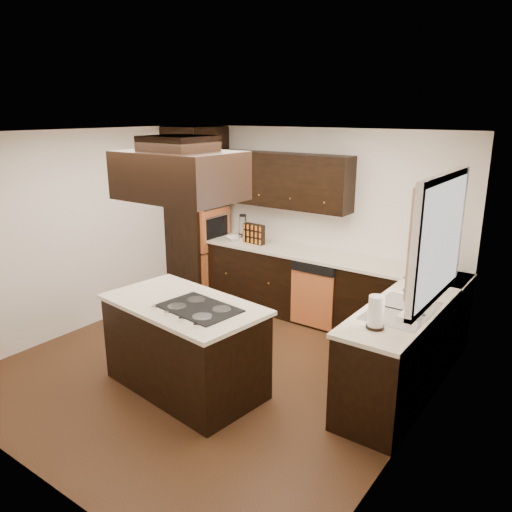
% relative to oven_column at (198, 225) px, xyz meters
% --- Properties ---
extents(floor, '(4.20, 4.20, 0.02)m').
position_rel_oven_column_xyz_m(floor, '(1.78, -1.71, -1.07)').
color(floor, brown).
rests_on(floor, ground).
extents(ceiling, '(4.20, 4.20, 0.02)m').
position_rel_oven_column_xyz_m(ceiling, '(1.78, -1.71, 1.45)').
color(ceiling, white).
rests_on(ceiling, ground).
extents(wall_back, '(4.20, 0.02, 2.50)m').
position_rel_oven_column_xyz_m(wall_back, '(1.78, 0.40, 0.19)').
color(wall_back, white).
rests_on(wall_back, ground).
extents(wall_front, '(4.20, 0.02, 2.50)m').
position_rel_oven_column_xyz_m(wall_front, '(1.78, -3.81, 0.19)').
color(wall_front, white).
rests_on(wall_front, ground).
extents(wall_left, '(0.02, 4.20, 2.50)m').
position_rel_oven_column_xyz_m(wall_left, '(-0.33, -1.71, 0.19)').
color(wall_left, white).
rests_on(wall_left, ground).
extents(wall_right, '(0.02, 4.20, 2.50)m').
position_rel_oven_column_xyz_m(wall_right, '(3.88, -1.71, 0.19)').
color(wall_right, white).
rests_on(wall_right, ground).
extents(oven_column, '(0.65, 0.75, 2.12)m').
position_rel_oven_column_xyz_m(oven_column, '(0.00, 0.00, 0.00)').
color(oven_column, black).
rests_on(oven_column, floor).
extents(wall_oven_face, '(0.05, 0.62, 0.78)m').
position_rel_oven_column_xyz_m(wall_oven_face, '(0.35, 0.00, 0.06)').
color(wall_oven_face, orange).
rests_on(wall_oven_face, oven_column).
extents(base_cabinets_back, '(2.93, 0.60, 0.88)m').
position_rel_oven_column_xyz_m(base_cabinets_back, '(1.81, 0.09, -0.62)').
color(base_cabinets_back, black).
rests_on(base_cabinets_back, floor).
extents(base_cabinets_right, '(0.60, 2.40, 0.88)m').
position_rel_oven_column_xyz_m(base_cabinets_right, '(3.58, -0.80, -0.62)').
color(base_cabinets_right, black).
rests_on(base_cabinets_right, floor).
extents(countertop_back, '(2.93, 0.63, 0.04)m').
position_rel_oven_column_xyz_m(countertop_back, '(1.81, 0.08, -0.16)').
color(countertop_back, '#F0E5C8').
rests_on(countertop_back, base_cabinets_back).
extents(countertop_right, '(0.63, 2.40, 0.04)m').
position_rel_oven_column_xyz_m(countertop_right, '(3.56, -0.80, -0.16)').
color(countertop_right, '#F0E5C8').
rests_on(countertop_right, base_cabinets_right).
extents(upper_cabinets, '(2.00, 0.34, 0.72)m').
position_rel_oven_column_xyz_m(upper_cabinets, '(1.34, 0.23, 0.75)').
color(upper_cabinets, black).
rests_on(upper_cabinets, wall_back).
extents(dishwasher_front, '(0.60, 0.05, 0.72)m').
position_rel_oven_column_xyz_m(dishwasher_front, '(2.10, -0.20, -0.66)').
color(dishwasher_front, orange).
rests_on(dishwasher_front, floor).
extents(window_frame, '(0.06, 1.32, 1.12)m').
position_rel_oven_column_xyz_m(window_frame, '(3.85, -1.16, 0.59)').
color(window_frame, white).
rests_on(window_frame, wall_right).
extents(window_pane, '(0.00, 1.20, 1.00)m').
position_rel_oven_column_xyz_m(window_pane, '(3.87, -1.16, 0.59)').
color(window_pane, white).
rests_on(window_pane, wall_right).
extents(curtain_left, '(0.02, 0.34, 0.90)m').
position_rel_oven_column_xyz_m(curtain_left, '(3.79, -1.57, 0.64)').
color(curtain_left, beige).
rests_on(curtain_left, wall_right).
extents(curtain_right, '(0.02, 0.34, 0.90)m').
position_rel_oven_column_xyz_m(curtain_right, '(3.79, -0.74, 0.64)').
color(curtain_right, beige).
rests_on(curtain_right, wall_right).
extents(sink_rim, '(0.52, 0.84, 0.01)m').
position_rel_oven_column_xyz_m(sink_rim, '(3.58, -1.16, -0.14)').
color(sink_rim, silver).
rests_on(sink_rim, countertop_right).
extents(island, '(1.66, 1.03, 0.88)m').
position_rel_oven_column_xyz_m(island, '(1.78, -2.18, -0.62)').
color(island, black).
rests_on(island, floor).
extents(island_top, '(1.72, 1.10, 0.04)m').
position_rel_oven_column_xyz_m(island_top, '(1.78, -2.18, -0.16)').
color(island_top, '#F0E5C8').
rests_on(island_top, island).
extents(cooktop, '(0.79, 0.58, 0.01)m').
position_rel_oven_column_xyz_m(cooktop, '(2.01, -2.21, -0.13)').
color(cooktop, black).
rests_on(cooktop, island_top).
extents(range_hood, '(1.05, 0.72, 0.42)m').
position_rel_oven_column_xyz_m(range_hood, '(1.88, -2.25, 1.10)').
color(range_hood, black).
rests_on(range_hood, ceiling).
extents(hood_duct, '(0.55, 0.50, 0.13)m').
position_rel_oven_column_xyz_m(hood_duct, '(1.88, -2.25, 1.38)').
color(hood_duct, black).
rests_on(hood_duct, ceiling).
extents(blender_base, '(0.15, 0.15, 0.10)m').
position_rel_oven_column_xyz_m(blender_base, '(0.81, 0.05, -0.09)').
color(blender_base, silver).
rests_on(blender_base, countertop_back).
extents(blender_pitcher, '(0.13, 0.13, 0.26)m').
position_rel_oven_column_xyz_m(blender_pitcher, '(0.81, 0.05, 0.09)').
color(blender_pitcher, silver).
rests_on(blender_pitcher, blender_base).
extents(spice_rack, '(0.34, 0.12, 0.28)m').
position_rel_oven_column_xyz_m(spice_rack, '(1.02, 0.04, -0.00)').
color(spice_rack, black).
rests_on(spice_rack, countertop_back).
extents(mixing_bowl, '(0.31, 0.31, 0.06)m').
position_rel_oven_column_xyz_m(mixing_bowl, '(0.69, 0.02, -0.11)').
color(mixing_bowl, white).
rests_on(mixing_bowl, countertop_back).
extents(soap_bottle, '(0.10, 0.10, 0.19)m').
position_rel_oven_column_xyz_m(soap_bottle, '(3.57, -0.52, -0.05)').
color(soap_bottle, white).
rests_on(soap_bottle, countertop_right).
extents(paper_towel, '(0.17, 0.17, 0.29)m').
position_rel_oven_column_xyz_m(paper_towel, '(3.53, -1.66, 0.01)').
color(paper_towel, white).
rests_on(paper_towel, countertop_right).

